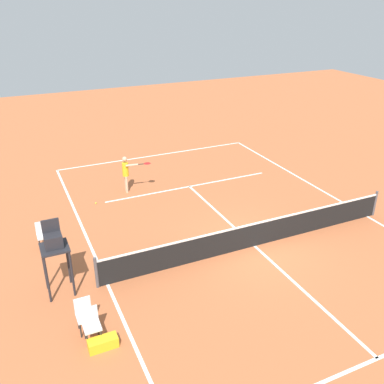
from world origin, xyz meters
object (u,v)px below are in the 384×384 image
courtside_chair_near (84,314)px  courtside_chair_far (91,323)px  courtside_chair_mid (43,234)px  player_serving (127,171)px  equipment_bag (103,343)px  tennis_ball (96,203)px  umpire_chair (54,247)px

courtside_chair_near → courtside_chair_far: bearing=100.9°
courtside_chair_mid → courtside_chair_far: size_ratio=1.00×
player_serving → equipment_bag: size_ratio=2.25×
player_serving → courtside_chair_mid: player_serving is taller
player_serving → courtside_chair_near: bearing=-16.5°
courtside_chair_mid → courtside_chair_far: 5.25m
tennis_ball → courtside_chair_far: bearing=76.6°
umpire_chair → courtside_chair_near: size_ratio=2.54×
tennis_ball → umpire_chair: (2.32, 5.48, 1.57)m
courtside_chair_mid → equipment_bag: courtside_chair_mid is taller
courtside_chair_near → equipment_bag: courtside_chair_near is taller
player_serving → tennis_ball: size_ratio=25.10×
courtside_chair_near → player_serving: bearing=-114.0°
player_serving → courtside_chair_near: 8.85m
courtside_chair_mid → courtside_chair_far: same height
courtside_chair_far → equipment_bag: (-0.18, 0.41, -0.38)m
player_serving → umpire_chair: 7.32m
umpire_chair → courtside_chair_near: umpire_chair is taller
umpire_chair → courtside_chair_near: 2.24m
tennis_ball → umpire_chair: bearing=67.1°
player_serving → courtside_chair_mid: (4.08, 3.29, -0.48)m
player_serving → tennis_ball: (1.64, 0.65, -0.98)m
courtside_chair_near → equipment_bag: (-0.26, 0.86, -0.38)m
courtside_chair_mid → courtside_chair_far: (-0.57, 5.22, 0.00)m
courtside_chair_near → courtside_chair_mid: same height
courtside_chair_mid → equipment_bag: size_ratio=1.25×
courtside_chair_near → equipment_bag: size_ratio=1.25×
player_serving → courtside_chair_near: player_serving is taller
courtside_chair_far → courtside_chair_mid: bearing=-83.8°
courtside_chair_mid → tennis_ball: bearing=-132.8°
courtside_chair_far → equipment_bag: size_ratio=1.25×
tennis_ball → courtside_chair_mid: courtside_chair_mid is taller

